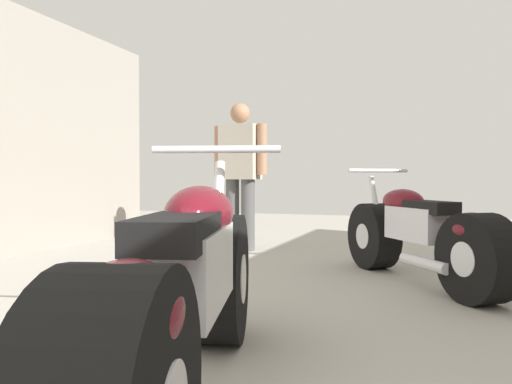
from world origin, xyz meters
The scene contains 4 objects.
ground_plane centered at (0.00, 3.14, 0.00)m, with size 16.10×16.10×0.00m, color #A8A399.
motorcycle_maroon_cruiser centered at (-0.03, 1.80, 0.39)m, with size 0.84×2.00×0.94m.
motorcycle_black_naked centered at (0.66, 4.22, 0.36)m, with size 1.27×1.67×0.88m.
mechanic_in_blue centered at (-1.27, 5.45, 0.92)m, with size 0.66×0.29×1.63m.
Camera 1 is at (0.74, 0.34, 0.78)m, focal length 34.56 mm.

